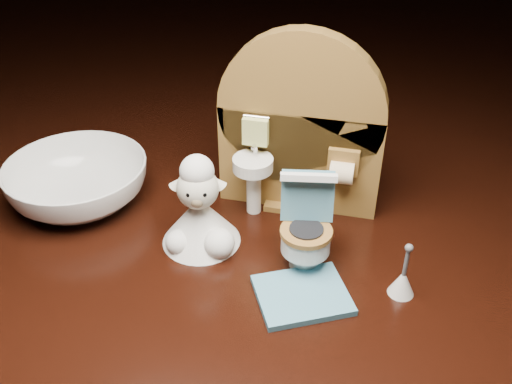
% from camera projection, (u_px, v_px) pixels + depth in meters
% --- Properties ---
extents(backdrop_panel, '(0.13, 0.05, 0.15)m').
position_uv_depth(backdrop_panel, '(299.00, 135.00, 0.44)').
color(backdrop_panel, brown).
rests_on(backdrop_panel, ground).
extents(toy_toilet, '(0.04, 0.05, 0.07)m').
position_uv_depth(toy_toilet, '(306.00, 230.00, 0.41)').
color(toy_toilet, white).
rests_on(toy_toilet, ground).
extents(bath_mat, '(0.08, 0.07, 0.00)m').
position_uv_depth(bath_mat, '(302.00, 295.00, 0.39)').
color(bath_mat, teal).
rests_on(bath_mat, ground).
extents(toilet_brush, '(0.02, 0.02, 0.04)m').
position_uv_depth(toilet_brush, '(403.00, 281.00, 0.39)').
color(toilet_brush, white).
rests_on(toilet_brush, ground).
extents(plush_lamb, '(0.06, 0.06, 0.08)m').
position_uv_depth(plush_lamb, '(200.00, 214.00, 0.43)').
color(plush_lamb, white).
rests_on(plush_lamb, ground).
extents(ceramic_bowl, '(0.14, 0.14, 0.04)m').
position_uv_depth(ceramic_bowl, '(78.00, 183.00, 0.48)').
color(ceramic_bowl, white).
rests_on(ceramic_bowl, ground).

